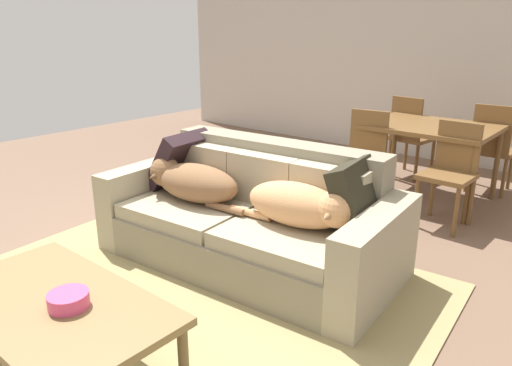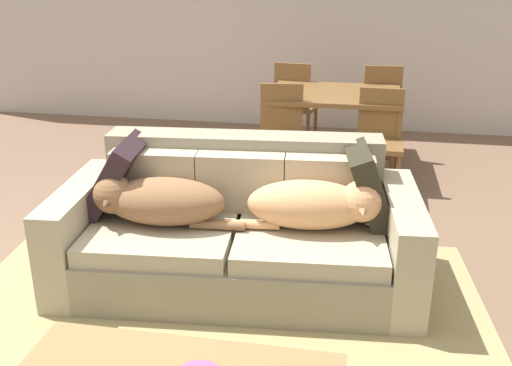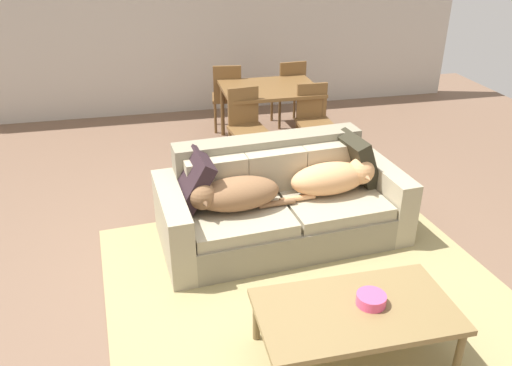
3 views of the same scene
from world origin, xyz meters
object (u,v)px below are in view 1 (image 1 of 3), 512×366
Objects in this scene: couch at (253,219)px; coffee_table at (55,308)px; dining_table at (430,132)px; dog_on_left_cushion at (192,181)px; throw_pillow_by_left_arm at (179,160)px; bowl_on_coffee_table at (68,300)px; dog_on_right_cushion at (303,205)px; dining_chair_far_left at (410,133)px; throw_pillow_by_right_arm at (358,198)px; dining_chair_far_right at (492,145)px; dining_chair_near_left at (364,154)px; dining_chair_near_right at (451,169)px.

couch is 1.76× the size of coffee_table.
couch is 2.18m from dining_table.
dog_on_left_cushion is at bearing 110.79° from coffee_table.
bowl_on_coffee_table is at bearing -58.16° from throw_pillow_by_left_arm.
dog_on_right_cushion is at bearing 74.83° from coffee_table.
throw_pillow_by_left_arm is (-0.77, -0.01, 0.31)m from couch.
dining_table is at bearing 134.88° from dining_chair_far_left.
throw_pillow_by_right_arm is 2.02m from dining_table.
bowl_on_coffee_table is at bearing 100.46° from dining_chair_far_left.
dining_chair_far_right is (0.39, 2.76, -0.06)m from dog_on_right_cushion.
couch is 2.40× the size of dining_chair_far_left.
dining_chair_far_right is at bearing 58.82° from throw_pillow_by_left_arm.
throw_pillow_by_right_arm is (1.21, 0.29, 0.06)m from dog_on_left_cushion.
dog_on_right_cushion reaches higher than bowl_on_coffee_table.
dining_chair_near_left is at bearing 49.42° from dining_chair_far_right.
dining_table is 0.68m from dining_chair_near_right.
coffee_table is 6.61× the size of bowl_on_coffee_table.
throw_pillow_by_left_arm is at bearing 172.26° from dog_on_right_cushion.
dog_on_left_cushion is 2.45m from dining_table.
dining_chair_near_left is at bearing 63.22° from throw_pillow_by_left_arm.
throw_pillow_by_right_arm is at bearing 83.80° from dining_chair_far_right.
throw_pillow_by_left_arm is at bearing 121.84° from bowl_on_coffee_table.
dining_table is (0.37, 3.66, 0.31)m from coffee_table.
dining_chair_far_right reaches higher than dog_on_left_cushion.
dog_on_left_cushion is 1.02× the size of dining_chair_near_right.
throw_pillow_by_right_arm is 2.68m from dining_chair_far_left.
bowl_on_coffee_table is at bearing 76.96° from dining_chair_far_right.
throw_pillow_by_right_arm is (1.52, 0.12, -0.01)m from throw_pillow_by_left_arm.
dining_chair_far_left is at bearing 83.99° from dining_chair_near_left.
coffee_table is (-0.40, -1.48, -0.19)m from dog_on_right_cushion.
dog_on_right_cushion is 1.54m from coffee_table.
dining_table is at bearing 63.97° from dog_on_left_cushion.
dining_chair_near_right is at bearing 86.78° from throw_pillow_by_right_arm.
throw_pillow_by_left_arm is 0.52× the size of dining_chair_far_left.
throw_pillow_by_left_arm is 0.52× the size of dining_chair_far_right.
dog_on_right_cushion is at bearing 1.33° from dog_on_left_cushion.
dog_on_left_cushion is 0.36m from throw_pillow_by_left_arm.
couch is 4.78× the size of throw_pillow_by_right_arm.
dining_chair_far_left is at bearing 85.14° from couch.
coffee_table is at bearing -109.84° from dog_on_right_cushion.
dining_chair_far_left is at bearing 92.31° from bowl_on_coffee_table.
dog_on_left_cushion is 0.72× the size of coffee_table.
dining_chair_near_left is at bearing 92.72° from bowl_on_coffee_table.
couch is 1.55m from bowl_on_coffee_table.
dog_on_right_cushion is at bearing 107.74° from dining_chair_far_left.
dog_on_right_cushion is at bearing -82.11° from dining_chair_near_left.
bowl_on_coffee_table is 3.11m from dining_chair_near_left.
dining_chair_near_right is at bearing 76.30° from coffee_table.
dining_chair_far_left reaches higher than dog_on_right_cushion.
dog_on_right_cushion is at bearing 78.18° from dining_chair_far_right.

